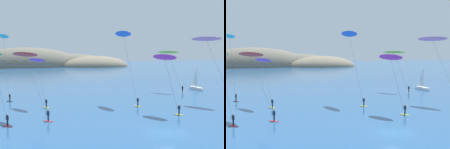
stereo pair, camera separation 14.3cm
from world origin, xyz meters
TOP-DOWN VIEW (x-y plane):
  - ground_plane at (0.00, 0.00)m, footprint 600.00×600.00m
  - headland_island at (3.14, 177.54)m, footprint 113.26×48.11m
  - sailboat_near at (28.01, 33.68)m, footprint 1.59×5.92m
  - kitesurfer_blue at (2.49, 21.49)m, footprint 2.92×8.40m
  - kitesurfer_purple at (-13.78, 22.88)m, footprint 3.68×5.63m
  - kitesurfer_cyan at (-19.90, 31.70)m, footprint 3.19×5.14m
  - kitesurfer_magenta at (5.68, 10.68)m, footprint 3.47×5.78m
  - kitesurfer_red at (-16.02, 14.71)m, footprint 5.89×8.34m
  - kitesurfer_lime at (19.30, 33.34)m, footprint 5.45×6.47m
  - kitesurfer_pink at (18.08, 16.42)m, footprint 5.51×8.51m

SIDE VIEW (x-z plane):
  - ground_plane at x=0.00m, z-range 0.00..0.00m
  - headland_island at x=3.14m, z-range -13.89..13.89m
  - sailboat_near at x=28.01m, z-range -2.21..3.49m
  - kitesurfer_purple at x=-13.78m, z-range 3.34..12.28m
  - kitesurfer_magenta at x=5.68m, z-range 3.61..13.31m
  - kitesurfer_red at x=-16.02m, z-range 3.98..14.01m
  - kitesurfer_lime at x=19.30m, z-range 4.07..14.48m
  - kitesurfer_pink at x=18.08m, z-range 5.32..18.39m
  - kitesurfer_cyan at x=-19.90m, z-range 5.28..19.00m
  - kitesurfer_blue at x=2.49m, z-range 5.57..19.73m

